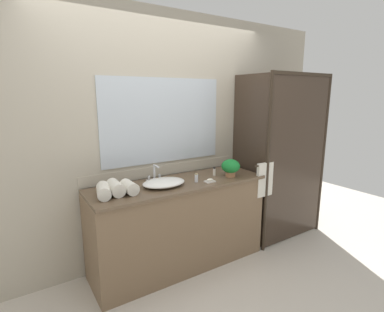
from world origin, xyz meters
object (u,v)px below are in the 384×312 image
Objects in this scene: amenity_bottle_shampoo at (235,167)px; faucet at (155,176)px; potted_plant at (231,167)px; rolled_towel_near_edge at (104,191)px; soap_dish at (210,181)px; amenity_bottle_body_wash at (214,172)px; rolled_towel_far_edge at (129,187)px; rolled_towel_middle at (116,188)px; sink_basin at (164,183)px; amenity_bottle_lotion at (196,178)px.

faucet is at bearing 172.23° from amenity_bottle_shampoo.
rolled_towel_near_edge is (-1.32, 0.08, -0.05)m from potted_plant.
soap_dish is at bearing -37.01° from faucet.
amenity_bottle_body_wash is 0.47× the size of rolled_towel_far_edge.
amenity_bottle_body_wash is 1.09m from rolled_towel_middle.
amenity_bottle_shampoo is (0.21, 0.16, -0.06)m from potted_plant.
faucet reaches higher than amenity_bottle_shampoo.
sink_basin is 0.58m from rolled_towel_near_edge.
soap_dish is at bearing -171.31° from potted_plant.
rolled_towel_far_edge is (-1.31, -0.10, 0.01)m from amenity_bottle_shampoo.
soap_dish is at bearing -158.12° from amenity_bottle_shampoo.
potted_plant is 2.11× the size of amenity_bottle_body_wash.
soap_dish is 1.12× the size of amenity_bottle_lotion.
soap_dish is at bearing -9.27° from rolled_towel_middle.
sink_basin is 4.21× the size of soap_dish.
amenity_bottle_shampoo is at bearing 11.93° from amenity_bottle_lotion.
rolled_towel_near_edge is (-0.57, -0.21, 0.00)m from faucet.
sink_basin is at bearing -175.82° from amenity_bottle_shampoo.
rolled_towel_near_edge reaches higher than amenity_bottle_lotion.
rolled_towel_middle reaches higher than rolled_towel_near_edge.
potted_plant is 2.20× the size of amenity_bottle_lotion.
sink_basin is 0.36m from rolled_towel_far_edge.
faucet is 1.84× the size of amenity_bottle_body_wash.
rolled_towel_near_edge is (-1.02, 0.13, 0.04)m from soap_dish.
potted_plant is 2.22× the size of amenity_bottle_shampoo.
potted_plant reaches higher than rolled_towel_near_edge.
rolled_towel_middle is at bearing 175.20° from potted_plant.
rolled_towel_middle is (-0.91, 0.15, 0.05)m from soap_dish.
rolled_towel_far_edge is (-1.10, 0.06, -0.05)m from potted_plant.
soap_dish is at bearing -7.21° from rolled_towel_near_edge.
rolled_towel_middle is at bearing 170.73° from soap_dish.
sink_basin is 0.20m from faucet.
faucet is 0.42m from rolled_towel_far_edge.
potted_plant reaches higher than amenity_bottle_shampoo.
faucet is (-0.00, 0.20, 0.02)m from sink_basin.
amenity_bottle_lotion is at bearing -162.40° from amenity_bottle_body_wash.
potted_plant reaches higher than sink_basin.
rolled_towel_middle is (-1.09, -0.02, 0.02)m from amenity_bottle_body_wash.
amenity_bottle_lotion is 0.80m from rolled_towel_middle.
rolled_towel_far_edge is at bearing -176.71° from amenity_bottle_body_wash.
soap_dish is 1.13× the size of amenity_bottle_shampoo.
rolled_towel_far_edge is at bearing -147.56° from faucet.
faucet is 0.50m from rolled_towel_middle.
amenity_bottle_shampoo is (0.62, 0.13, -0.00)m from amenity_bottle_lotion.
amenity_bottle_body_wash is at bearing 0.93° from rolled_towel_middle.
soap_dish is 0.42× the size of rolled_towel_middle.
faucet reaches higher than amenity_bottle_body_wash.
faucet reaches higher than amenity_bottle_lotion.
potted_plant is 0.18m from amenity_bottle_body_wash.
amenity_bottle_lotion is at bearing -3.06° from rolled_towel_far_edge.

